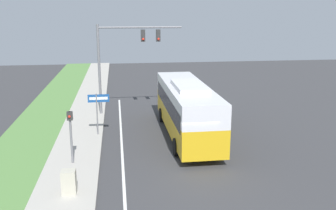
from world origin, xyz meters
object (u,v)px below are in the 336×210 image
object	(u,v)px
utility_cabinet	(69,182)
street_sign	(98,106)
signal_gantry	(123,51)
bus	(187,106)
pedestrian_signal	(71,129)

from	to	relation	value
utility_cabinet	street_sign	bearing A→B (deg)	83.21
signal_gantry	utility_cabinet	bearing A→B (deg)	-101.84
bus	utility_cabinet	distance (m)	9.98
utility_cabinet	pedestrian_signal	bearing A→B (deg)	93.79
pedestrian_signal	street_sign	bearing A→B (deg)	75.48
pedestrian_signal	bus	bearing A→B (deg)	30.19
bus	signal_gantry	bearing A→B (deg)	122.95
bus	pedestrian_signal	size ratio (longest dim) A/B	3.74
bus	street_sign	world-z (taller)	bus
pedestrian_signal	street_sign	distance (m)	4.74
signal_gantry	pedestrian_signal	size ratio (longest dim) A/B	2.39
signal_gantry	street_sign	world-z (taller)	signal_gantry
bus	street_sign	xyz separation A→B (m)	(-5.60, 0.65, 0.05)
signal_gantry	bus	bearing A→B (deg)	-57.05
signal_gantry	street_sign	size ratio (longest dim) A/B	2.47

